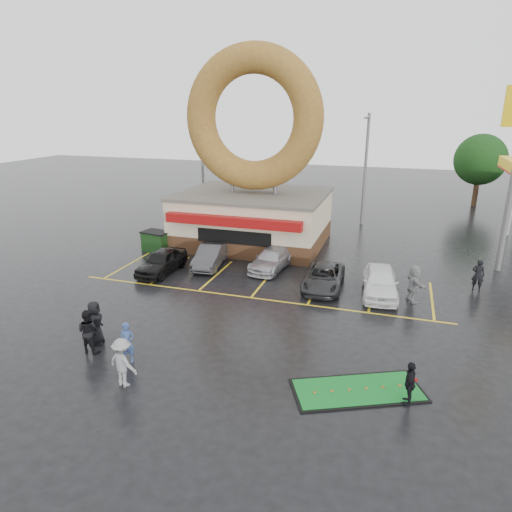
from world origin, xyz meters
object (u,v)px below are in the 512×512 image
(dumpster, at_px, (157,242))
(putting_green, at_px, (358,390))
(donut_shop, at_px, (253,182))
(car_white, at_px, (380,282))
(car_dgrey, at_px, (210,256))
(car_grey, at_px, (324,277))
(car_black, at_px, (162,261))
(person_cameraman, at_px, (410,383))
(person_blue, at_px, (127,342))
(streetlight_left, at_px, (202,162))
(car_silver, at_px, (272,259))
(streetlight_mid, at_px, (365,167))

(dumpster, bearing_deg, putting_green, -28.98)
(donut_shop, bearing_deg, dumpster, -145.89)
(car_white, bearing_deg, donut_shop, 137.27)
(car_dgrey, distance_m, car_white, 10.41)
(car_grey, distance_m, dumpster, 12.47)
(car_black, distance_m, putting_green, 15.14)
(person_cameraman, bearing_deg, donut_shop, -143.67)
(car_grey, xyz_separation_m, car_white, (3.00, -0.13, 0.14))
(person_blue, bearing_deg, car_dgrey, 83.37)
(streetlight_left, distance_m, car_grey, 19.79)
(car_grey, distance_m, person_blue, 11.53)
(car_black, relative_size, dumpster, 2.28)
(person_blue, distance_m, putting_green, 8.83)
(car_black, xyz_separation_m, person_blue, (3.66, -9.34, 0.12))
(donut_shop, relative_size, car_dgrey, 3.37)
(car_black, relative_size, car_silver, 0.96)
(car_grey, bearing_deg, car_white, -4.76)
(streetlight_left, height_order, putting_green, streetlight_left)
(streetlight_left, distance_m, car_dgrey, 14.57)
(donut_shop, xyz_separation_m, person_cameraman, (10.82, -16.39, -3.68))
(streetlight_left, relative_size, person_blue, 5.48)
(car_black, distance_m, car_grey, 9.65)
(car_dgrey, distance_m, putting_green, 14.62)
(car_silver, bearing_deg, putting_green, -53.18)
(streetlight_left, bearing_deg, car_dgrey, -64.36)
(dumpster, bearing_deg, streetlight_mid, 53.65)
(car_black, xyz_separation_m, car_silver, (6.10, 2.60, -0.08))
(car_dgrey, relative_size, dumpster, 2.22)
(streetlight_mid, height_order, car_dgrey, streetlight_mid)
(person_blue, bearing_deg, streetlight_left, 93.79)
(streetlight_left, relative_size, putting_green, 1.82)
(donut_shop, distance_m, car_dgrey, 6.88)
(streetlight_left, distance_m, car_silver, 15.99)
(dumpster, height_order, putting_green, dumpster)
(streetlight_mid, xyz_separation_m, car_grey, (-0.65, -14.99, -4.17))
(dumpster, bearing_deg, donut_shop, 44.85)
(car_grey, height_order, car_white, car_white)
(donut_shop, distance_m, person_blue, 17.31)
(streetlight_left, distance_m, person_cameraman, 29.63)
(car_dgrey, relative_size, car_silver, 0.94)
(streetlight_mid, height_order, car_black, streetlight_mid)
(donut_shop, bearing_deg, car_black, -113.40)
(car_white, bearing_deg, streetlight_mid, 93.61)
(donut_shop, xyz_separation_m, car_black, (-3.28, -7.57, -3.76))
(donut_shop, bearing_deg, putting_green, -60.54)
(donut_shop, distance_m, putting_green, 19.13)
(car_white, distance_m, dumpster, 15.41)
(person_cameraman, height_order, putting_green, person_cameraman)
(person_blue, xyz_separation_m, person_cameraman, (10.44, 0.53, -0.04))
(car_silver, bearing_deg, donut_shop, 126.95)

